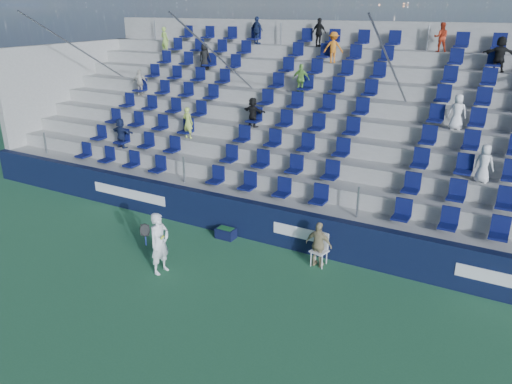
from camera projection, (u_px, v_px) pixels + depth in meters
ground at (196, 286)px, 12.86m from camera, size 70.00×70.00×0.00m
sponsor_wall at (256, 221)px, 15.22m from camera, size 24.00×0.32×1.20m
grandstand at (322, 136)px, 18.84m from camera, size 24.00×8.17×6.63m
tennis_player at (160, 243)px, 13.23m from camera, size 0.69×0.67×1.72m
line_judge_chair at (321, 246)px, 13.77m from camera, size 0.49×0.51×0.93m
line_judge at (319, 245)px, 13.61m from camera, size 0.78×0.35×1.31m
ball_bin at (226, 233)px, 15.43m from camera, size 0.59×0.39×0.33m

